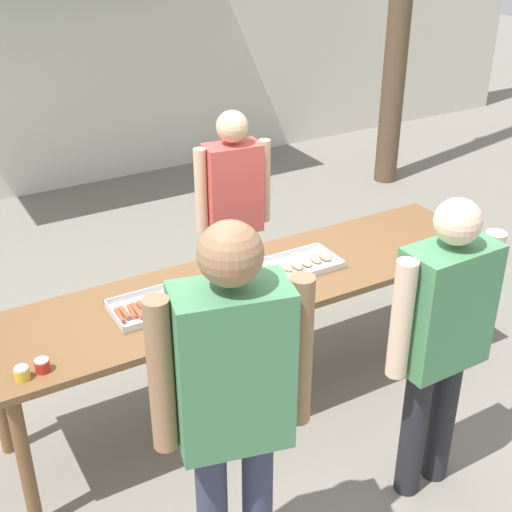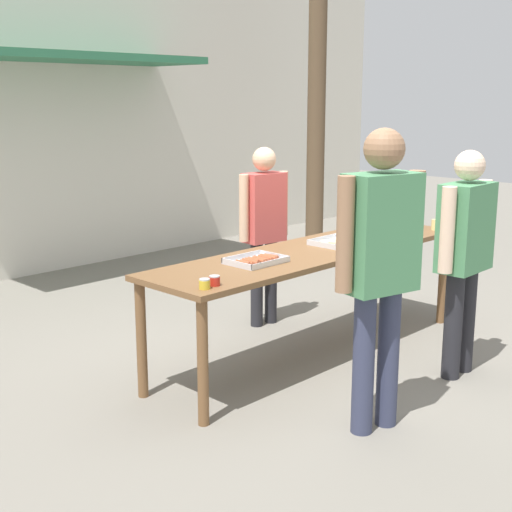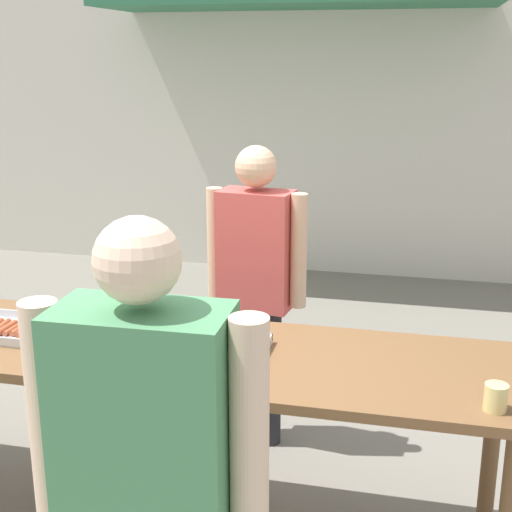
{
  "view_description": "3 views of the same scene",
  "coord_description": "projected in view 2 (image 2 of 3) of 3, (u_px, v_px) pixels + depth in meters",
  "views": [
    {
      "loc": [
        -1.73,
        -3.02,
        2.85
      ],
      "look_at": [
        0.0,
        0.0,
        1.0
      ],
      "focal_mm": 50.0,
      "sensor_mm": 36.0,
      "label": 1
    },
    {
      "loc": [
        -4.14,
        -3.4,
        2.0
      ],
      "look_at": [
        -0.65,
        -0.0,
        0.9
      ],
      "focal_mm": 50.0,
      "sensor_mm": 36.0,
      "label": 2
    },
    {
      "loc": [
        1.06,
        -2.52,
        2.0
      ],
      "look_at": [
        0.29,
        0.81,
        1.03
      ],
      "focal_mm": 50.0,
      "sensor_mm": 36.0,
      "label": 3
    }
  ],
  "objects": [
    {
      "name": "beer_cup",
      "position": [
        436.0,
        225.0,
        6.23
      ],
      "size": [
        0.08,
        0.08,
        0.09
      ],
      "color": "#DBC67A",
      "rests_on": "serving_table"
    },
    {
      "name": "food_tray_buns",
      "position": [
        339.0,
        241.0,
        5.67
      ],
      "size": [
        0.44,
        0.29,
        0.05
      ],
      "color": "silver",
      "rests_on": "serving_table"
    },
    {
      "name": "serving_table",
      "position": [
        314.0,
        260.0,
        5.48
      ],
      "size": [
        2.99,
        0.75,
        0.85
      ],
      "color": "brown",
      "rests_on": "ground"
    },
    {
      "name": "person_server_behind_table",
      "position": [
        264.0,
        220.0,
        6.19
      ],
      "size": [
        0.52,
        0.24,
        1.58
      ],
      "rotation": [
        0.0,
        0.0,
        -0.12
      ],
      "color": "#232328",
      "rests_on": "ground"
    },
    {
      "name": "utility_pole",
      "position": [
        318.0,
        9.0,
        8.75
      ],
      "size": [
        1.1,
        0.23,
        5.93
      ],
      "color": "brown",
      "rests_on": "ground"
    },
    {
      "name": "person_customer_holding_hotdog",
      "position": [
        380.0,
        255.0,
        4.16
      ],
      "size": [
        0.62,
        0.34,
        1.83
      ],
      "rotation": [
        0.0,
        0.0,
        2.91
      ],
      "color": "#333851",
      "rests_on": "ground"
    },
    {
      "name": "food_tray_sausages",
      "position": [
        256.0,
        261.0,
        5.0
      ],
      "size": [
        0.38,
        0.3,
        0.04
      ],
      "color": "silver",
      "rests_on": "serving_table"
    },
    {
      "name": "condiment_jar_mustard",
      "position": [
        205.0,
        284.0,
        4.33
      ],
      "size": [
        0.07,
        0.07,
        0.06
      ],
      "color": "gold",
      "rests_on": "serving_table"
    },
    {
      "name": "building_facade_back",
      "position": [
        38.0,
        72.0,
        7.86
      ],
      "size": [
        12.0,
        1.11,
        4.5
      ],
      "color": "beige",
      "rests_on": "ground"
    },
    {
      "name": "person_customer_with_cup",
      "position": [
        465.0,
        245.0,
        5.04
      ],
      "size": [
        0.64,
        0.25,
        1.64
      ],
      "rotation": [
        0.0,
        0.0,
        3.16
      ],
      "color": "#232328",
      "rests_on": "ground"
    },
    {
      "name": "ground_plane",
      "position": [
        312.0,
        354.0,
        5.65
      ],
      "size": [
        24.0,
        24.0,
        0.0
      ],
      "primitive_type": "plane",
      "color": "slate"
    },
    {
      "name": "condiment_jar_ketchup",
      "position": [
        215.0,
        281.0,
        4.4
      ],
      "size": [
        0.07,
        0.07,
        0.06
      ],
      "color": "#B22319",
      "rests_on": "serving_table"
    }
  ]
}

